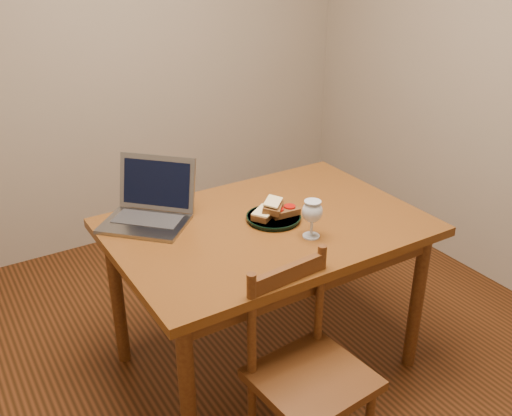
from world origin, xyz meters
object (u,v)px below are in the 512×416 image
plate (274,218)px  laptop (151,204)px  chair (308,364)px  milk_glass (312,219)px  table (267,241)px

plate → laptop: 0.53m
chair → laptop: (-0.23, 0.85, 0.35)m
milk_glass → chair: bearing=-126.5°
milk_glass → laptop: size_ratio=0.35×
table → milk_glass: size_ratio=8.09×
table → milk_glass: 0.27m
table → chair: 0.60m
laptop → table: bearing=8.4°
table → milk_glass: bearing=-66.1°
plate → laptop: bearing=146.1°
plate → milk_glass: 0.22m
table → milk_glass: (0.09, -0.20, 0.17)m
laptop → chair: bearing=-29.4°
chair → laptop: laptop is taller
chair → plate: size_ratio=1.79×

